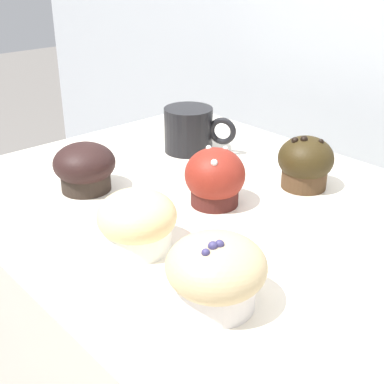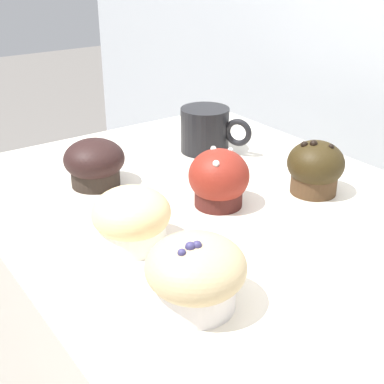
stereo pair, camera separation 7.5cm
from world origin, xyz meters
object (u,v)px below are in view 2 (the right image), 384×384
(muffin_front_right, at_px, (95,163))
(muffin_front_center, at_px, (196,273))
(muffin_back_left, at_px, (218,180))
(muffin_back_right, at_px, (315,168))
(muffin_front_left, at_px, (132,218))
(coffee_cup, at_px, (206,129))

(muffin_front_right, bearing_deg, muffin_front_center, -8.47)
(muffin_back_left, xyz_separation_m, muffin_back_right, (0.05, 0.15, 0.00))
(muffin_back_left, height_order, muffin_front_right, muffin_back_left)
(muffin_back_right, relative_size, muffin_front_right, 0.92)
(muffin_front_center, height_order, muffin_front_left, muffin_front_center)
(muffin_front_center, relative_size, muffin_front_right, 1.12)
(muffin_back_left, bearing_deg, coffee_cup, 147.94)
(muffin_front_left, relative_size, coffee_cup, 0.81)
(muffin_back_left, distance_m, muffin_back_right, 0.16)
(muffin_back_right, height_order, muffin_front_left, muffin_back_right)
(muffin_front_right, bearing_deg, muffin_front_left, -12.53)
(muffin_front_center, distance_m, muffin_front_right, 0.36)
(muffin_front_right, distance_m, coffee_cup, 0.24)
(muffin_front_center, height_order, muffin_back_right, muffin_back_right)
(muffin_back_right, relative_size, muffin_front_left, 0.87)
(muffin_front_left, distance_m, muffin_front_right, 0.21)
(muffin_back_right, bearing_deg, muffin_back_left, -108.92)
(coffee_cup, bearing_deg, muffin_back_right, 6.86)
(coffee_cup, bearing_deg, muffin_front_right, -85.08)
(muffin_front_left, distance_m, coffee_cup, 0.36)
(muffin_front_center, bearing_deg, muffin_back_left, 136.66)
(muffin_back_left, height_order, coffee_cup, muffin_back_left)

